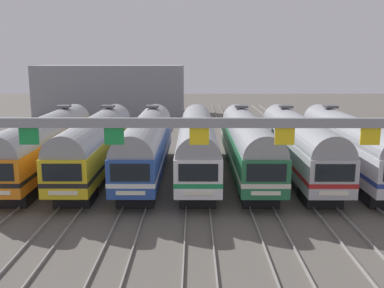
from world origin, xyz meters
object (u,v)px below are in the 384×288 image
(commuter_train_orange, at_px, (46,143))
(commuter_train_yellow, at_px, (96,143))
(commuter_train_silver, at_px, (349,143))
(catenary_gantry, at_px, (199,141))
(commuter_train_green, at_px, (248,143))
(commuter_train_white, at_px, (197,143))
(commuter_train_blue, at_px, (147,143))
(commuter_train_stainless, at_px, (298,143))

(commuter_train_orange, bearing_deg, commuter_train_yellow, 0.00)
(commuter_train_silver, xyz_separation_m, catenary_gantry, (-11.75, -13.50, 2.73))
(commuter_train_yellow, distance_m, commuter_train_green, 11.75)
(commuter_train_white, height_order, catenary_gantry, catenary_gantry)
(commuter_train_blue, relative_size, catenary_gantry, 0.63)
(commuter_train_orange, bearing_deg, commuter_train_stainless, 0.00)
(catenary_gantry, bearing_deg, commuter_train_yellow, 120.12)
(commuter_train_orange, xyz_separation_m, commuter_train_white, (11.75, -0.00, -0.00))
(commuter_train_silver, bearing_deg, commuter_train_stainless, 180.00)
(commuter_train_green, bearing_deg, commuter_train_yellow, 180.00)
(commuter_train_orange, relative_size, commuter_train_white, 1.00)
(commuter_train_blue, bearing_deg, commuter_train_green, 0.00)
(commuter_train_orange, distance_m, commuter_train_silver, 23.49)
(commuter_train_yellow, relative_size, commuter_train_blue, 1.00)
(commuter_train_stainless, bearing_deg, commuter_train_orange, 180.00)
(commuter_train_yellow, bearing_deg, commuter_train_green, 0.00)
(commuter_train_blue, relative_size, commuter_train_green, 1.00)
(commuter_train_white, height_order, commuter_train_stainless, commuter_train_stainless)
(commuter_train_orange, height_order, commuter_train_green, same)
(commuter_train_white, bearing_deg, commuter_train_yellow, 179.97)
(commuter_train_silver, bearing_deg, catenary_gantry, -131.03)
(commuter_train_white, relative_size, commuter_train_green, 1.00)
(commuter_train_stainless, bearing_deg, commuter_train_green, 180.00)
(commuter_train_blue, bearing_deg, commuter_train_white, -0.06)
(commuter_train_stainless, xyz_separation_m, commuter_train_silver, (3.92, 0.00, 0.00))
(commuter_train_stainless, bearing_deg, commuter_train_blue, 180.00)
(commuter_train_blue, height_order, commuter_train_green, same)
(commuter_train_yellow, xyz_separation_m, commuter_train_silver, (19.58, 0.00, 0.00))
(commuter_train_white, distance_m, commuter_train_silver, 11.75)
(commuter_train_yellow, xyz_separation_m, commuter_train_green, (11.75, 0.00, 0.00))
(commuter_train_silver, bearing_deg, commuter_train_yellow, 180.00)
(commuter_train_orange, height_order, catenary_gantry, catenary_gantry)
(commuter_train_silver, bearing_deg, commuter_train_blue, 180.00)
(commuter_train_orange, relative_size, commuter_train_blue, 1.00)
(commuter_train_yellow, bearing_deg, commuter_train_white, -0.03)
(commuter_train_yellow, distance_m, commuter_train_silver, 19.58)
(commuter_train_orange, distance_m, commuter_train_white, 11.75)
(commuter_train_yellow, height_order, commuter_train_stainless, same)
(commuter_train_orange, xyz_separation_m, commuter_train_stainless, (19.58, 0.00, 0.00))
(commuter_train_orange, xyz_separation_m, commuter_train_green, (15.66, 0.00, 0.00))
(commuter_train_blue, bearing_deg, commuter_train_silver, 0.00)
(commuter_train_green, relative_size, commuter_train_stainless, 1.00)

